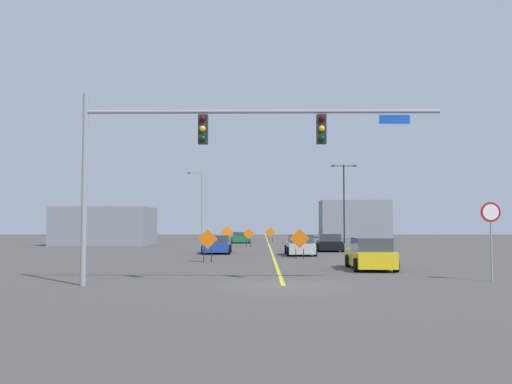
# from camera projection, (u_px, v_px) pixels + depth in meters

# --- Properties ---
(ground) EXTENTS (201.09, 201.09, 0.00)m
(ground) POSITION_uv_depth(u_px,v_px,m) (283.00, 286.00, 20.18)
(ground) COLOR #4C4947
(road_centre_stripe) EXTENTS (0.16, 111.71, 0.01)m
(road_centre_stripe) POSITION_uv_depth(u_px,v_px,m) (267.00, 240.00, 75.95)
(road_centre_stripe) COLOR yellow
(road_centre_stripe) RESTS_ON ground
(traffic_signal_assembly) EXTENTS (12.84, 0.44, 6.90)m
(traffic_signal_assembly) POSITION_uv_depth(u_px,v_px,m) (205.00, 144.00, 20.48)
(traffic_signal_assembly) COLOR gray
(traffic_signal_assembly) RESTS_ON ground
(stop_sign) EXTENTS (0.76, 0.07, 3.02)m
(stop_sign) POSITION_uv_depth(u_px,v_px,m) (491.00, 226.00, 21.78)
(stop_sign) COLOR gray
(stop_sign) RESTS_ON ground
(street_lamp_far_right) EXTENTS (2.86, 0.24, 8.85)m
(street_lamp_far_right) POSITION_uv_depth(u_px,v_px,m) (344.00, 198.00, 63.79)
(street_lamp_far_right) COLOR black
(street_lamp_far_right) RESTS_ON ground
(street_lamp_near_left) EXTENTS (2.18, 0.24, 9.57)m
(street_lamp_near_left) POSITION_uv_depth(u_px,v_px,m) (201.00, 202.00, 80.64)
(street_lamp_near_left) COLOR gray
(street_lamp_near_left) RESTS_ON ground
(construction_sign_median_near) EXTENTS (1.16, 0.15, 1.90)m
(construction_sign_median_near) POSITION_uv_depth(u_px,v_px,m) (208.00, 241.00, 32.73)
(construction_sign_median_near) COLOR orange
(construction_sign_median_near) RESTS_ON ground
(construction_sign_median_far) EXTENTS (1.26, 0.24, 1.90)m
(construction_sign_median_far) POSITION_uv_depth(u_px,v_px,m) (300.00, 240.00, 36.20)
(construction_sign_median_far) COLOR orange
(construction_sign_median_far) RESTS_ON ground
(construction_sign_right_lane) EXTENTS (1.37, 0.33, 1.97)m
(construction_sign_right_lane) POSITION_uv_depth(u_px,v_px,m) (227.00, 233.00, 63.16)
(construction_sign_right_lane) COLOR orange
(construction_sign_right_lane) RESTS_ON ground
(construction_sign_left_shoulder) EXTENTS (1.22, 0.15, 1.85)m
(construction_sign_left_shoulder) POSITION_uv_depth(u_px,v_px,m) (271.00, 233.00, 67.14)
(construction_sign_left_shoulder) COLOR orange
(construction_sign_left_shoulder) RESTS_ON ground
(construction_sign_left_lane) EXTENTS (1.08, 0.06, 1.79)m
(construction_sign_left_lane) POSITION_uv_depth(u_px,v_px,m) (249.00, 235.00, 55.45)
(construction_sign_left_lane) COLOR orange
(construction_sign_left_lane) RESTS_ON ground
(car_blue_far) EXTENTS (2.16, 4.47, 1.35)m
(car_blue_far) POSITION_uv_depth(u_px,v_px,m) (217.00, 245.00, 42.72)
(car_blue_far) COLOR #1E389E
(car_blue_far) RESTS_ON ground
(car_yellow_near) EXTENTS (2.09, 4.43, 1.53)m
(car_yellow_near) POSITION_uv_depth(u_px,v_px,m) (371.00, 254.00, 27.46)
(car_yellow_near) COLOR gold
(car_yellow_near) RESTS_ON ground
(car_green_mid) EXTENTS (2.25, 4.15, 1.27)m
(car_green_mid) POSITION_uv_depth(u_px,v_px,m) (240.00, 238.00, 66.20)
(car_green_mid) COLOR #196B38
(car_green_mid) RESTS_ON ground
(car_silver_distant) EXTENTS (2.05, 4.44, 1.46)m
(car_silver_distant) POSITION_uv_depth(u_px,v_px,m) (300.00, 246.00, 40.08)
(car_silver_distant) COLOR #B7BABF
(car_silver_distant) RESTS_ON ground
(car_black_approaching) EXTENTS (2.26, 3.89, 1.41)m
(car_black_approaching) POSITION_uv_depth(u_px,v_px,m) (329.00, 243.00, 45.85)
(car_black_approaching) COLOR black
(car_black_approaching) RESTS_ON ground
(roadside_building_west) EXTENTS (9.52, 7.75, 3.97)m
(roadside_building_west) POSITION_uv_depth(u_px,v_px,m) (105.00, 226.00, 60.05)
(roadside_building_west) COLOR gray
(roadside_building_west) RESTS_ON ground
(roadside_building_east) EXTENTS (11.06, 5.98, 6.00)m
(roadside_building_east) POSITION_uv_depth(u_px,v_px,m) (355.00, 219.00, 92.69)
(roadside_building_east) COLOR gray
(roadside_building_east) RESTS_ON ground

